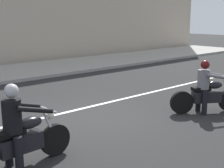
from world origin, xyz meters
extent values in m
plane|color=#252525|center=(0.00, 0.00, 0.00)|extent=(80.00, 80.00, 0.00)
cube|color=silver|center=(-0.57, 0.90, 0.00)|extent=(18.00, 0.14, 0.01)
cylinder|color=black|center=(2.26, -1.39, 0.33)|extent=(0.63, 0.45, 0.67)
cube|color=black|center=(2.89, -1.78, 0.47)|extent=(0.84, 0.67, 0.32)
ellipsoid|color=black|center=(3.08, -1.90, 0.81)|extent=(0.53, 0.46, 0.22)
cube|color=black|center=(2.74, -1.68, 0.71)|extent=(0.57, 0.48, 0.10)
cylinder|color=silver|center=(2.72, -1.49, 0.35)|extent=(0.63, 0.43, 0.07)
cylinder|color=black|center=(2.66, -1.88, 0.34)|extent=(0.21, 0.21, 0.69)
cylinder|color=black|center=(2.88, -1.54, 0.34)|extent=(0.21, 0.21, 0.69)
cylinder|color=slate|center=(2.79, -1.72, 0.98)|extent=(0.47, 0.47, 0.54)
cylinder|color=slate|center=(2.96, -2.08, 1.09)|extent=(0.64, 0.44, 0.21)
cylinder|color=slate|center=(3.19, -1.71, 1.09)|extent=(0.64, 0.44, 0.21)
sphere|color=tan|center=(2.80, -1.73, 1.37)|extent=(0.20, 0.20, 0.20)
sphere|color=#510F0F|center=(2.80, -1.73, 1.40)|extent=(0.25, 0.25, 0.25)
cylinder|color=black|center=(-1.85, -1.34, 0.32)|extent=(0.65, 0.15, 0.64)
cylinder|color=silver|center=(-1.97, -1.35, 0.66)|extent=(0.35, 0.07, 0.74)
cube|color=black|center=(-2.60, -1.38, 0.46)|extent=(0.84, 0.32, 0.32)
ellipsoid|color=black|center=(-2.38, -1.37, 0.80)|extent=(0.49, 0.26, 0.22)
cube|color=black|center=(-2.78, -1.39, 0.70)|extent=(0.53, 0.27, 0.10)
cylinder|color=silver|center=(-2.03, -1.35, 1.00)|extent=(0.08, 0.70, 0.04)
sphere|color=silver|center=(-1.95, -1.35, 0.86)|extent=(0.17, 0.17, 0.17)
cylinder|color=silver|center=(-2.91, -1.24, 0.34)|extent=(0.70, 0.11, 0.07)
cylinder|color=black|center=(-2.73, -1.59, 0.34)|extent=(0.16, 0.16, 0.68)
cylinder|color=black|center=(-2.75, -1.19, 0.34)|extent=(0.16, 0.16, 0.68)
cylinder|color=black|center=(-2.72, -1.39, 1.01)|extent=(0.36, 0.36, 0.61)
cylinder|color=black|center=(-2.37, -1.59, 1.10)|extent=(0.72, 0.13, 0.28)
cylinder|color=black|center=(-2.39, -1.15, 1.10)|extent=(0.72, 0.13, 0.28)
sphere|color=tan|center=(-2.70, -1.39, 1.43)|extent=(0.20, 0.20, 0.20)
sphere|color=#B7B7BC|center=(-2.70, -1.39, 1.46)|extent=(0.25, 0.25, 0.25)
camera|label=1|loc=(-4.85, -6.43, 2.71)|focal=49.77mm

